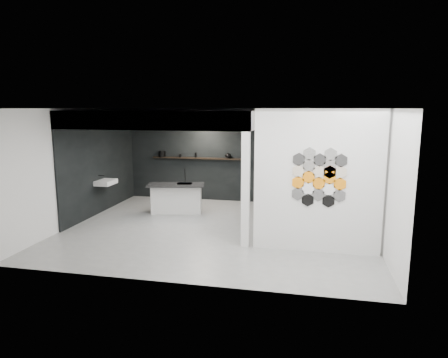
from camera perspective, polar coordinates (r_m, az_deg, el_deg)
floor at (r=9.46m, az=-0.98°, el=-7.20°), size 7.00×6.00×0.01m
partition_panel at (r=7.93m, az=13.19°, el=-0.39°), size 2.45×0.15×2.80m
bay_clad_back at (r=12.34m, az=-3.80°, el=2.48°), size 4.40×0.04×2.35m
bay_clad_left at (r=11.36m, az=-17.15°, el=1.38°), size 0.04×4.00×2.35m
bulkhead at (r=10.35m, az=-6.87°, el=8.61°), size 4.40×4.00×0.40m
corner_column at (r=8.06m, az=3.10°, el=-1.60°), size 0.16×0.16×2.35m
fascia_beam at (r=8.56m, az=-11.04°, el=8.19°), size 4.40×0.16×0.40m
wall_basin at (r=11.12m, az=-16.53°, el=-0.46°), size 0.40×0.60×0.12m
display_shelf at (r=12.20m, az=-3.49°, el=2.98°), size 3.00×0.15×0.04m
kitchen_island at (r=10.90m, az=-6.80°, el=-2.68°), size 1.61×0.96×1.21m
stockpot at (r=12.56m, az=-8.83°, el=3.58°), size 0.28×0.28×0.17m
kettle at (r=11.98m, az=0.60°, el=3.34°), size 0.20×0.20×0.15m
glass_bowl at (r=11.90m, az=2.80°, el=3.12°), size 0.15×0.15×0.09m
glass_vase at (r=11.90m, az=2.80°, el=3.24°), size 0.12×0.12×0.14m
bottle_dark at (r=12.22m, az=-4.08°, el=3.45°), size 0.07×0.07×0.15m
utensil_cup at (r=12.37m, az=-6.29°, el=3.35°), size 0.09×0.09×0.09m
hex_tile_cluster at (r=7.83m, az=13.48°, el=0.24°), size 1.04×0.02×1.16m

